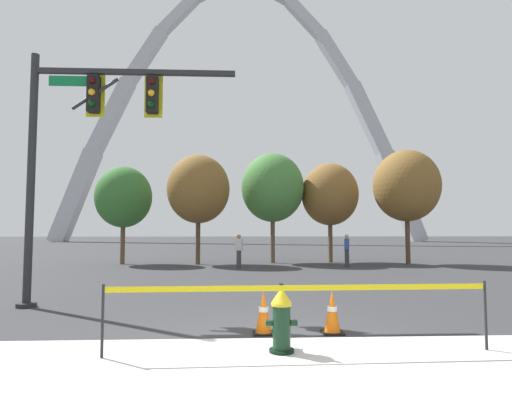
# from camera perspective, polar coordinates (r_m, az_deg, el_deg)

# --- Properties ---
(ground_plane) EXTENTS (240.00, 240.00, 0.00)m
(ground_plane) POSITION_cam_1_polar(r_m,az_deg,el_deg) (6.66, 1.46, -19.03)
(ground_plane) COLOR #333335
(fire_hydrant) EXTENTS (0.46, 0.48, 0.99)m
(fire_hydrant) POSITION_cam_1_polar(r_m,az_deg,el_deg) (6.06, 3.65, -16.01)
(fire_hydrant) COLOR black
(fire_hydrant) RESTS_ON ground
(caution_tape_barrier) EXTENTS (5.58, 0.18, 1.02)m
(caution_tape_barrier) POSITION_cam_1_polar(r_m,az_deg,el_deg) (5.94, 6.33, -13.93)
(caution_tape_barrier) COLOR #232326
(caution_tape_barrier) RESTS_ON ground
(traffic_cone_by_hydrant) EXTENTS (0.36, 0.36, 0.73)m
(traffic_cone_by_hydrant) POSITION_cam_1_polar(r_m,az_deg,el_deg) (7.26, 10.81, -14.78)
(traffic_cone_by_hydrant) COLOR black
(traffic_cone_by_hydrant) RESTS_ON ground
(traffic_cone_mid_sidewalk) EXTENTS (0.36, 0.36, 0.73)m
(traffic_cone_mid_sidewalk) POSITION_cam_1_polar(r_m,az_deg,el_deg) (7.10, 1.08, -15.10)
(traffic_cone_mid_sidewalk) COLOR black
(traffic_cone_mid_sidewalk) RESTS_ON ground
(traffic_signal_gantry) EXTENTS (5.02, 0.44, 6.00)m
(traffic_signal_gantry) POSITION_cam_1_polar(r_m,az_deg,el_deg) (10.53, -23.63, 9.28)
(traffic_signal_gantry) COLOR #232326
(traffic_signal_gantry) RESTS_ON ground
(monument_arch) EXTENTS (61.71, 2.51, 45.29)m
(monument_arch) POSITION_cam_1_polar(r_m,az_deg,el_deg) (68.41, -2.07, 11.96)
(monument_arch) COLOR #B2B5BC
(monument_arch) RESTS_ON ground
(tree_far_left) EXTENTS (2.98, 2.98, 5.21)m
(tree_far_left) POSITION_cam_1_polar(r_m,az_deg,el_deg) (22.54, -18.36, 1.07)
(tree_far_left) COLOR brown
(tree_far_left) RESTS_ON ground
(tree_left_mid) EXTENTS (3.32, 3.32, 5.81)m
(tree_left_mid) POSITION_cam_1_polar(r_m,az_deg,el_deg) (21.50, -8.21, 2.25)
(tree_left_mid) COLOR brown
(tree_left_mid) RESTS_ON ground
(tree_center_left) EXTENTS (3.47, 3.47, 6.07)m
(tree_center_left) POSITION_cam_1_polar(r_m,az_deg,el_deg) (22.24, 2.38, 2.47)
(tree_center_left) COLOR brown
(tree_center_left) RESTS_ON ground
(tree_center_right) EXTENTS (3.19, 3.19, 5.58)m
(tree_center_right) POSITION_cam_1_polar(r_m,az_deg,el_deg) (22.97, 10.49, 1.49)
(tree_center_right) COLOR brown
(tree_center_right) RESTS_ON ground
(tree_right_mid) EXTENTS (3.48, 3.48, 6.09)m
(tree_right_mid) POSITION_cam_1_polar(r_m,az_deg,el_deg) (22.82, 20.66, 2.58)
(tree_right_mid) COLOR brown
(tree_right_mid) RESTS_ON ground
(pedestrian_walking_left) EXTENTS (0.32, 0.39, 1.59)m
(pedestrian_walking_left) POSITION_cam_1_polar(r_m,az_deg,el_deg) (20.49, 12.83, -6.26)
(pedestrian_walking_left) COLOR #38383D
(pedestrian_walking_left) RESTS_ON ground
(pedestrian_standing_center) EXTENTS (0.39, 0.32, 1.59)m
(pedestrian_standing_center) POSITION_cam_1_polar(r_m,az_deg,el_deg) (18.98, -2.46, -6.56)
(pedestrian_standing_center) COLOR #38383D
(pedestrian_standing_center) RESTS_ON ground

